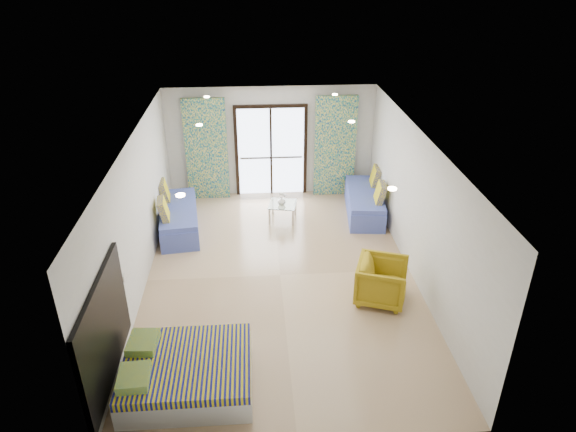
{
  "coord_description": "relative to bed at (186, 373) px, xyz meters",
  "views": [
    {
      "loc": [
        -0.44,
        -8.12,
        5.51
      ],
      "look_at": [
        0.16,
        0.22,
        1.15
      ],
      "focal_mm": 32.0,
      "sensor_mm": 36.0,
      "label": 1
    }
  ],
  "objects": [
    {
      "name": "curtain_left",
      "position": [
        -0.08,
        6.27,
        0.99
      ],
      "size": [
        1.0,
        0.1,
        2.5
      ],
      "primitive_type": "cube",
      "color": "beige",
      "rests_on": "floor"
    },
    {
      "name": "daybed_left",
      "position": [
        -0.64,
        4.63,
        0.05
      ],
      "size": [
        1.02,
        2.09,
        0.99
      ],
      "rotation": [
        0.0,
        0.0,
        0.12
      ],
      "color": "#4857AB",
      "rests_on": "floor"
    },
    {
      "name": "downlight_a",
      "position": [
        0.07,
        0.7,
        2.41
      ],
      "size": [
        0.12,
        0.12,
        0.02
      ],
      "primitive_type": "cylinder",
      "color": "#FFE0B2",
      "rests_on": "ceiling"
    },
    {
      "name": "switch_plate",
      "position": [
        -1.0,
        1.25,
        0.79
      ],
      "size": [
        0.02,
        0.1,
        0.1
      ],
      "primitive_type": "cube",
      "color": "silver",
      "rests_on": "wall_left"
    },
    {
      "name": "ceiling",
      "position": [
        1.47,
        2.7,
        2.44
      ],
      "size": [
        5.0,
        7.5,
        0.01
      ],
      "primitive_type": null,
      "color": "silver",
      "rests_on": "ground"
    },
    {
      "name": "wall_front",
      "position": [
        1.47,
        -1.05,
        1.09
      ],
      "size": [
        5.0,
        0.01,
        2.7
      ],
      "primitive_type": null,
      "color": "silver",
      "rests_on": "ground"
    },
    {
      "name": "downlight_f",
      "position": [
        2.87,
        5.7,
        2.41
      ],
      "size": [
        0.12,
        0.12,
        0.02
      ],
      "primitive_type": "cylinder",
      "color": "#FFE0B2",
      "rests_on": "ceiling"
    },
    {
      "name": "balcony_door",
      "position": [
        1.47,
        6.42,
        1.0
      ],
      "size": [
        1.76,
        0.08,
        2.28
      ],
      "color": "black",
      "rests_on": "floor"
    },
    {
      "name": "vase",
      "position": [
        1.64,
        4.91,
        0.23
      ],
      "size": [
        0.2,
        0.2,
        0.18
      ],
      "primitive_type": "imported",
      "rotation": [
        0.0,
        0.0,
        0.1
      ],
      "color": "white",
      "rests_on": "coffee_table"
    },
    {
      "name": "floor",
      "position": [
        1.47,
        2.7,
        -0.26
      ],
      "size": [
        5.0,
        7.5,
        0.01
      ],
      "primitive_type": null,
      "color": "#A18260",
      "rests_on": "ground"
    },
    {
      "name": "wall_right",
      "position": [
        3.97,
        2.7,
        1.09
      ],
      "size": [
        0.01,
        7.5,
        2.7
      ],
      "primitive_type": null,
      "color": "silver",
      "rests_on": "ground"
    },
    {
      "name": "downlight_e",
      "position": [
        0.07,
        5.7,
        2.41
      ],
      "size": [
        0.12,
        0.12,
        0.02
      ],
      "primitive_type": "cylinder",
      "color": "#FFE0B2",
      "rests_on": "ceiling"
    },
    {
      "name": "bed",
      "position": [
        0.0,
        0.0,
        0.0
      ],
      "size": [
        1.78,
        1.45,
        0.61
      ],
      "color": "silver",
      "rests_on": "floor"
    },
    {
      "name": "curtain_right",
      "position": [
        3.02,
        6.27,
        0.99
      ],
      "size": [
        1.0,
        0.1,
        2.5
      ],
      "primitive_type": "cube",
      "color": "beige",
      "rests_on": "floor"
    },
    {
      "name": "downlight_c",
      "position": [
        0.07,
        3.7,
        2.41
      ],
      "size": [
        0.12,
        0.12,
        0.02
      ],
      "primitive_type": "cylinder",
      "color": "#FFE0B2",
      "rests_on": "ceiling"
    },
    {
      "name": "downlight_b",
      "position": [
        2.87,
        0.7,
        2.41
      ],
      "size": [
        0.12,
        0.12,
        0.02
      ],
      "primitive_type": "cylinder",
      "color": "#FFE0B2",
      "rests_on": "ceiling"
    },
    {
      "name": "headboard",
      "position": [
        -0.99,
        0.0,
        0.79
      ],
      "size": [
        0.06,
        2.1,
        1.5
      ],
      "primitive_type": "cube",
      "color": "black",
      "rests_on": "floor"
    },
    {
      "name": "coffee_table",
      "position": [
        1.66,
        4.96,
        0.1
      ],
      "size": [
        0.71,
        0.71,
        0.7
      ],
      "rotation": [
        0.0,
        0.0,
        -0.19
      ],
      "color": "silver",
      "rests_on": "floor"
    },
    {
      "name": "balcony_rail",
      "position": [
        1.47,
        6.43,
        0.69
      ],
      "size": [
        1.52,
        0.03,
        0.04
      ],
      "primitive_type": "cube",
      "color": "#595451",
      "rests_on": "balcony_door"
    },
    {
      "name": "wall_back",
      "position": [
        1.47,
        6.45,
        1.09
      ],
      "size": [
        5.0,
        0.01,
        2.7
      ],
      "primitive_type": null,
      "color": "silver",
      "rests_on": "ground"
    },
    {
      "name": "wall_left",
      "position": [
        -1.03,
        2.7,
        1.09
      ],
      "size": [
        0.01,
        7.5,
        2.7
      ],
      "primitive_type": null,
      "color": "silver",
      "rests_on": "ground"
    },
    {
      "name": "daybed_right",
      "position": [
        3.59,
        5.13,
        0.05
      ],
      "size": [
        0.98,
        2.06,
        0.98
      ],
      "rotation": [
        0.0,
        0.0,
        -0.11
      ],
      "color": "#4857AB",
      "rests_on": "floor"
    },
    {
      "name": "armchair",
      "position": [
        3.19,
        1.81,
        0.17
      ],
      "size": [
        1.01,
        1.04,
        0.85
      ],
      "primitive_type": "imported",
      "rotation": [
        0.0,
        0.0,
        1.23
      ],
      "color": "#A78915",
      "rests_on": "floor"
    },
    {
      "name": "downlight_d",
      "position": [
        2.87,
        3.7,
        2.41
      ],
      "size": [
        0.12,
        0.12,
        0.02
      ],
      "primitive_type": "cylinder",
      "color": "#FFE0B2",
      "rests_on": "ceiling"
    }
  ]
}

